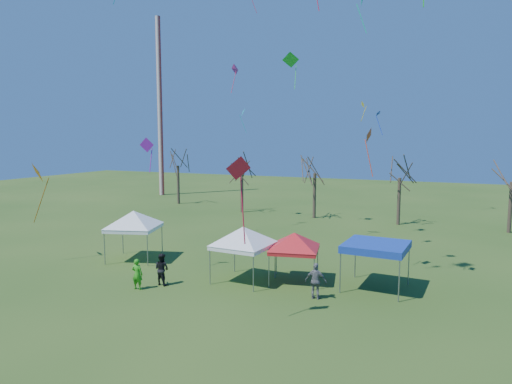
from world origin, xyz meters
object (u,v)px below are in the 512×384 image
Objects in this scene: tent_red at (294,236)px; person_grey at (316,281)px; radio_mast at (160,107)px; person_dark at (162,269)px; tent_white_mid at (243,230)px; tree_3 at (400,161)px; tent_white_west at (134,214)px; tent_blue at (376,247)px; tree_0 at (178,152)px; tree_2 at (315,157)px; person_green at (137,274)px; tree_1 at (242,160)px.

person_grey is (1.94, -2.23, -1.75)m from tent_red.
person_dark is (23.79, -33.93, -11.60)m from radio_mast.
tree_3 is at bearing 73.72° from tent_white_mid.
tent_blue is (16.03, 0.34, -0.78)m from tent_white_west.
tree_3 is 4.37× the size of person_dark.
tree_0 is at bearing 116.58° from tent_white_west.
radio_mast is 7.21× the size of tent_blue.
tree_2 is at bearing 114.79° from tent_blue.
tree_2 is (18.48, -3.01, -0.20)m from tree_0.
person_green is (-7.46, -4.68, -1.84)m from tent_red.
person_dark is (-1.84, -24.31, -5.39)m from tree_2.
tree_1 is 24.68m from tent_white_mid.
tree_2 is at bearing -20.57° from radio_mast.
person_green is at bearing -95.86° from tree_2.
tent_blue is at bearing 7.56° from tent_red.
tree_1 is 0.95× the size of tree_3.
radio_mast is 47.08m from tent_blue.
tent_white_west is at bearing -108.02° from tree_2.
radio_mast is at bearing 137.23° from tree_0.
tent_white_west is at bearing -126.72° from tree_3.
tent_red is (13.24, -21.08, -3.10)m from tree_1.
tent_white_mid is at bearing -84.50° from tree_2.
tent_red is at bearing -146.37° from person_dark.
tree_2 is (8.40, -0.27, 0.50)m from tree_1.
person_grey is at bearing -165.60° from person_dark.
tent_red is 2.17× the size of person_green.
person_grey is 8.72m from person_dark.
tent_red is at bearing -154.89° from person_green.
person_dark is (-6.69, -3.49, -1.79)m from tent_red.
tree_1 is 16.81m from tree_3.
tree_1 is 25.09m from tent_red.
person_green is at bearing 63.02° from person_dark.
tree_1 is 27.32m from tent_blue.
person_green is 0.91× the size of person_grey.
person_dark is at bearing -58.65° from tree_0.
tent_red is (4.85, -20.81, -3.60)m from tree_2.
tent_blue is 1.84× the size of person_grey.
tree_0 is 1.99× the size of tent_white_west.
tent_red is at bearing 21.27° from tent_white_mid.
tent_white_mid is at bearing -142.37° from person_dark.
person_grey reaches higher than person_green.
tent_blue is (0.94, -19.88, -3.72)m from tree_3.
tent_red reaches higher than person_dark.
tent_white_west is at bearing -85.31° from tree_1.
tent_white_west is (18.94, -30.18, -9.36)m from radio_mast.
tree_3 is (8.40, -0.33, -0.21)m from tree_2.
tree_3 is at bearing -96.75° from person_grey.
tree_1 is 1.80× the size of tent_white_mid.
person_green is 1.42m from person_dark.
tree_1 reaches higher than tent_red.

